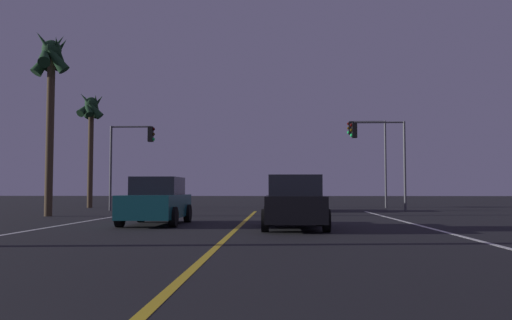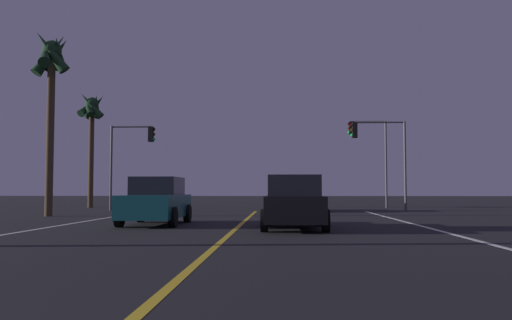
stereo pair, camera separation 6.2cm
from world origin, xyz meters
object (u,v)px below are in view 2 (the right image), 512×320
traffic_light_far_right (369,144)px  palm_tree_left_mid (51,69)px  traffic_light_near_left (133,148)px  car_ahead_far (302,197)px  car_oncoming (156,201)px  traffic_light_near_right (378,144)px  car_lead_same_lane (294,203)px  palm_tree_left_far (92,115)px

traffic_light_far_right → palm_tree_left_mid: size_ratio=0.67×
traffic_light_near_left → car_ahead_far: bearing=-0.5°
traffic_light_far_right → palm_tree_left_mid: bearing=35.3°
car_oncoming → traffic_light_near_right: bearing=139.9°
car_oncoming → traffic_light_near_right: traffic_light_near_right is taller
car_lead_same_lane → palm_tree_left_mid: 14.85m
traffic_light_near_right → palm_tree_left_mid: size_ratio=0.58×
car_lead_same_lane → traffic_light_far_right: size_ratio=0.72×
car_oncoming → traffic_light_far_right: (10.48, 17.51, 3.54)m
car_ahead_far → palm_tree_left_far: (-14.31, 4.98, 5.55)m
car_oncoming → palm_tree_left_far: palm_tree_left_far is taller
car_oncoming → traffic_light_far_right: size_ratio=0.72×
car_lead_same_lane → palm_tree_left_mid: (-11.31, 7.39, 6.17)m
traffic_light_near_left → traffic_light_near_right: bearing=0.0°
traffic_light_near_left → traffic_light_far_right: size_ratio=0.84×
car_lead_same_lane → car_ahead_far: (0.83, 13.79, 0.00)m
traffic_light_near_right → palm_tree_left_far: size_ratio=0.65×
car_ahead_far → traffic_light_near_right: (4.42, 0.09, 3.06)m
car_oncoming → palm_tree_left_mid: 10.48m
car_oncoming → traffic_light_far_right: 20.71m
car_ahead_far → palm_tree_left_mid: palm_tree_left_mid is taller
car_oncoming → traffic_light_near_right: size_ratio=0.83×
traffic_light_near_right → palm_tree_left_mid: bearing=21.4°
traffic_light_near_right → car_ahead_far: bearing=1.1°
car_ahead_far → traffic_light_far_right: bearing=-40.5°
traffic_light_near_left → palm_tree_left_mid: palm_tree_left_mid is taller
palm_tree_left_far → car_oncoming: bearing=-63.0°
traffic_light_near_right → traffic_light_near_left: (-14.43, 0.00, -0.15)m
traffic_light_near_left → palm_tree_left_far: (-4.30, 4.90, 2.64)m
car_lead_same_lane → car_oncoming: (-4.88, 1.87, 0.00)m
car_oncoming → palm_tree_left_far: size_ratio=0.54×
car_lead_same_lane → traffic_light_far_right: traffic_light_far_right is taller
traffic_light_near_right → traffic_light_far_right: bearing=-93.7°
car_ahead_far → car_oncoming: 13.22m
car_lead_same_lane → palm_tree_left_mid: palm_tree_left_mid is taller
traffic_light_far_right → palm_tree_left_far: size_ratio=0.74×
car_lead_same_lane → car_oncoming: bearing=69.1°
car_oncoming → car_ahead_far: bearing=154.4°
traffic_light_near_right → traffic_light_far_right: 5.53m
car_ahead_far → palm_tree_left_far: bearing=70.8°
traffic_light_far_right → palm_tree_left_mid: (-16.91, -11.99, 2.63)m
car_oncoming → traffic_light_near_right: 16.00m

